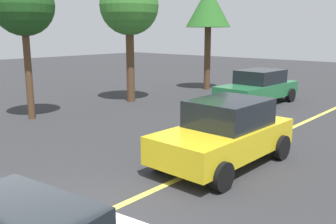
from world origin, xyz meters
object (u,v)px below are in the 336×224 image
object	(u,v)px
car_yellow_approaching	(225,133)
tree_left_verge	(129,7)
car_green_crossing	(258,87)
tree_right_verge	(23,6)
tree_centre_verge	(208,8)

from	to	relation	value
car_yellow_approaching	tree_left_verge	xyz separation A→B (m)	(4.41, 8.12, 3.56)
car_green_crossing	tree_right_verge	distance (m)	10.40
tree_left_verge	tree_centre_verge	distance (m)	5.63
car_green_crossing	tree_right_verge	size ratio (longest dim) A/B	0.86
tree_centre_verge	tree_right_verge	size ratio (longest dim) A/B	1.08
car_green_crossing	tree_centre_verge	world-z (taller)	tree_centre_verge
car_yellow_approaching	tree_centre_verge	bearing A→B (deg)	37.57
car_green_crossing	tree_left_verge	size ratio (longest dim) A/B	0.79
car_yellow_approaching	tree_right_verge	size ratio (longest dim) A/B	0.75
tree_centre_verge	car_green_crossing	bearing A→B (deg)	-115.87
car_yellow_approaching	car_green_crossing	bearing A→B (deg)	22.75
tree_centre_verge	tree_right_verge	bearing A→B (deg)	176.93
tree_centre_verge	tree_right_verge	xyz separation A→B (m)	(-10.63, 0.57, -0.40)
car_yellow_approaching	tree_right_verge	bearing A→B (deg)	94.21
car_green_crossing	tree_left_verge	bearing A→B (deg)	125.82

